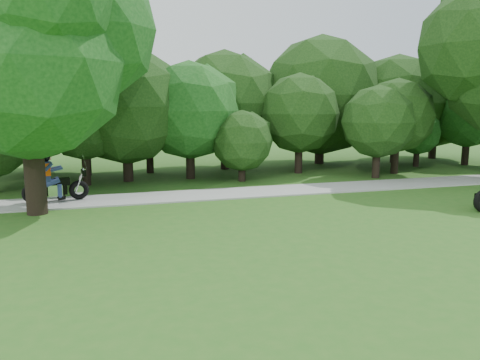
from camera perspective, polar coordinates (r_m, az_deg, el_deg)
ground at (r=13.71m, az=21.55°, el=-7.11°), size 100.00×100.00×0.00m
walkway at (r=20.42m, az=7.78°, el=-1.13°), size 60.00×2.20×0.06m
tree_line at (r=26.22m, az=3.06°, el=9.07°), size 39.35×12.05×7.75m
big_tree_west at (r=17.44m, az=-24.70°, el=15.22°), size 8.64×6.56×9.96m
touring_motorcycle at (r=18.84m, az=-22.00°, el=-0.49°), size 2.38×0.96×1.82m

